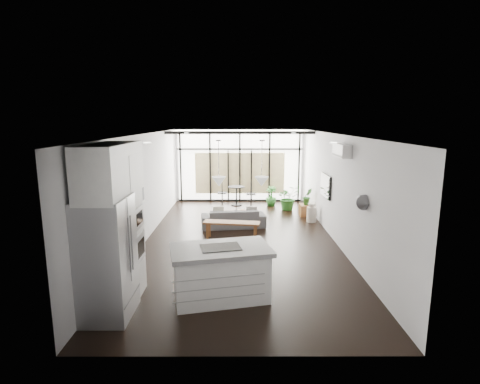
{
  "coord_description": "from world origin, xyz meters",
  "views": [
    {
      "loc": [
        -0.02,
        -9.55,
        3.15
      ],
      "look_at": [
        0.0,
        0.3,
        1.25
      ],
      "focal_mm": 28.0,
      "sensor_mm": 36.0,
      "label": 1
    }
  ],
  "objects_px": {
    "console_bench": "(232,230)",
    "tv": "(326,186)",
    "sofa": "(233,215)",
    "pouf": "(242,216)",
    "island": "(221,273)",
    "fridge": "(106,258)",
    "milk_can": "(312,213)"
  },
  "relations": [
    {
      "from": "console_bench",
      "to": "pouf",
      "type": "height_order",
      "value": "console_bench"
    },
    {
      "from": "island",
      "to": "tv",
      "type": "bearing_deg",
      "value": 44.06
    },
    {
      "from": "console_bench",
      "to": "pouf",
      "type": "bearing_deg",
      "value": 88.42
    },
    {
      "from": "tv",
      "to": "island",
      "type": "bearing_deg",
      "value": -123.21
    },
    {
      "from": "island",
      "to": "milk_can",
      "type": "bearing_deg",
      "value": 50.36
    },
    {
      "from": "island",
      "to": "console_bench",
      "type": "distance_m",
      "value": 3.39
    },
    {
      "from": "console_bench",
      "to": "milk_can",
      "type": "relative_size",
      "value": 2.53
    },
    {
      "from": "fridge",
      "to": "milk_can",
      "type": "relative_size",
      "value": 3.3
    },
    {
      "from": "fridge",
      "to": "pouf",
      "type": "bearing_deg",
      "value": 68.73
    },
    {
      "from": "fridge",
      "to": "pouf",
      "type": "height_order",
      "value": "fridge"
    },
    {
      "from": "fridge",
      "to": "sofa",
      "type": "height_order",
      "value": "fridge"
    },
    {
      "from": "sofa",
      "to": "tv",
      "type": "bearing_deg",
      "value": 166.88
    },
    {
      "from": "fridge",
      "to": "tv",
      "type": "bearing_deg",
      "value": 46.7
    },
    {
      "from": "island",
      "to": "tv",
      "type": "height_order",
      "value": "tv"
    },
    {
      "from": "fridge",
      "to": "tv",
      "type": "height_order",
      "value": "fridge"
    },
    {
      "from": "sofa",
      "to": "fridge",
      "type": "bearing_deg",
      "value": 61.67
    },
    {
      "from": "tv",
      "to": "fridge",
      "type": "bearing_deg",
      "value": -133.3
    },
    {
      "from": "milk_can",
      "to": "pouf",
      "type": "bearing_deg",
      "value": -179.77
    },
    {
      "from": "fridge",
      "to": "sofa",
      "type": "relative_size",
      "value": 1.04
    },
    {
      "from": "pouf",
      "to": "tv",
      "type": "height_order",
      "value": "tv"
    },
    {
      "from": "console_bench",
      "to": "tv",
      "type": "xyz_separation_m",
      "value": [
        2.68,
        0.91,
        1.06
      ]
    },
    {
      "from": "island",
      "to": "sofa",
      "type": "relative_size",
      "value": 0.92
    },
    {
      "from": "sofa",
      "to": "console_bench",
      "type": "distance_m",
      "value": 1.18
    },
    {
      "from": "sofa",
      "to": "milk_can",
      "type": "distance_m",
      "value": 2.52
    },
    {
      "from": "milk_can",
      "to": "tv",
      "type": "height_order",
      "value": "tv"
    },
    {
      "from": "tv",
      "to": "pouf",
      "type": "bearing_deg",
      "value": 161.02
    },
    {
      "from": "island",
      "to": "tv",
      "type": "xyz_separation_m",
      "value": [
        2.81,
        4.29,
        0.83
      ]
    },
    {
      "from": "fridge",
      "to": "milk_can",
      "type": "xyz_separation_m",
      "value": [
        4.4,
        5.72,
        -0.68
      ]
    },
    {
      "from": "fridge",
      "to": "sofa",
      "type": "bearing_deg",
      "value": 69.26
    },
    {
      "from": "sofa",
      "to": "milk_can",
      "type": "bearing_deg",
      "value": -174.46
    },
    {
      "from": "console_bench",
      "to": "milk_can",
      "type": "distance_m",
      "value": 3.03
    },
    {
      "from": "sofa",
      "to": "pouf",
      "type": "distance_m",
      "value": 0.65
    }
  ]
}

